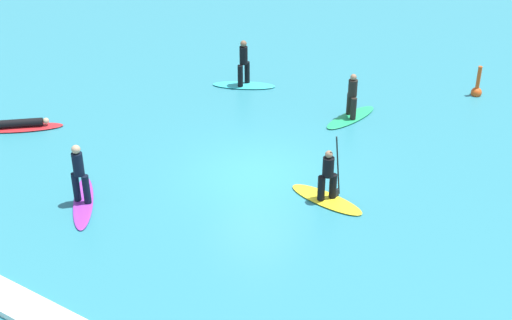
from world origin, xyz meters
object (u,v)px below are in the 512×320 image
Objects in this scene: surfer_on_purple_board at (81,187)px; marker_buoy at (477,90)px; surfer_on_yellow_board at (327,188)px; surfer_on_red_board at (23,125)px; surfer_on_teal_board at (244,74)px; surfer_on_green_board at (351,107)px.

surfer_on_purple_board is 15.30m from marker_buoy.
surfer_on_red_board is at bearing -163.91° from surfer_on_yellow_board.
surfer_on_yellow_board reaches higher than surfer_on_teal_board.
surfer_on_teal_board is at bearing 16.66° from surfer_on_red_board.
surfer_on_yellow_board is at bearing -32.57° from surfer_on_red_board.
surfer_on_yellow_board is at bearing -148.54° from surfer_on_green_board.
surfer_on_purple_board is at bearing -65.49° from surfer_on_red_board.
marker_buoy is (1.33, 9.52, -0.21)m from surfer_on_yellow_board.
surfer_on_green_board is 11.47m from surfer_on_red_board.
surfer_on_green_board is 1.02× the size of surfer_on_purple_board.
surfer_on_red_board is (-4.46, -7.11, -0.38)m from surfer_on_teal_board.
surfer_on_green_board reaches higher than surfer_on_red_board.
surfer_on_teal_board is 9.42m from surfer_on_purple_board.
surfer_on_red_board is (-9.19, -6.86, -0.32)m from surfer_on_green_board.
surfer_on_yellow_board is at bearing -97.66° from surfer_on_purple_board.
surfer_on_yellow_board is 11.11m from surfer_on_red_board.
surfer_on_purple_board is (-5.89, -3.97, 0.13)m from surfer_on_yellow_board.
marker_buoy reaches higher than surfer_on_red_board.
surfer_on_yellow_board is 7.10m from surfer_on_purple_board.
marker_buoy is (7.21, 13.49, -0.35)m from surfer_on_purple_board.
surfer_on_yellow_board reaches higher than marker_buoy.
marker_buoy is at bearing -69.79° from surfer_on_purple_board.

